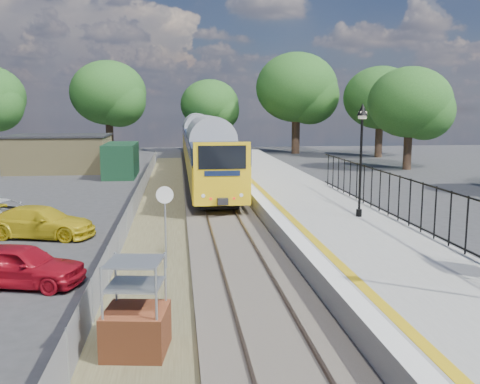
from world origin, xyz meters
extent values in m
plane|color=#2D2D30|center=(0.00, 0.00, 0.00)|extent=(120.00, 120.00, 0.00)
cube|color=#473F38|center=(0.00, 10.00, 0.10)|extent=(3.40, 80.00, 0.20)
cube|color=#4C472D|center=(-2.90, 8.00, 0.03)|extent=(2.60, 70.00, 0.06)
cube|color=brown|center=(-0.72, 10.00, 0.22)|extent=(0.07, 80.00, 0.14)
cube|color=brown|center=(0.72, 10.00, 0.22)|extent=(0.07, 80.00, 0.14)
cube|color=gray|center=(4.20, 8.00, 0.45)|extent=(5.00, 70.00, 0.90)
cube|color=silver|center=(1.95, 8.00, 0.91)|extent=(0.50, 70.00, 0.01)
cube|color=gold|center=(2.45, 8.00, 0.91)|extent=(0.30, 70.00, 0.01)
cylinder|color=black|center=(5.30, 6.00, 1.05)|extent=(0.24, 0.24, 0.30)
cylinder|color=black|center=(5.30, 6.00, 2.90)|extent=(0.10, 0.10, 3.70)
cube|color=black|center=(5.30, 6.00, 4.85)|extent=(0.08, 0.08, 0.30)
cube|color=beige|center=(5.30, 6.00, 5.02)|extent=(0.26, 0.26, 0.30)
cone|color=black|center=(5.30, 6.00, 5.25)|extent=(0.44, 0.44, 0.50)
cube|color=black|center=(6.55, 2.50, 2.65)|extent=(0.05, 26.00, 0.05)
cube|color=#8F8151|center=(-12.00, 32.00, 1.50)|extent=(8.00, 6.00, 3.00)
cube|color=black|center=(-12.00, 32.00, 3.05)|extent=(8.20, 6.20, 0.15)
cube|color=#13361E|center=(-6.50, 28.00, 1.30)|extent=(2.40, 6.00, 2.60)
cylinder|color=#332319|center=(-10.00, 50.00, 1.92)|extent=(0.88, 0.88, 3.85)
ellipsoid|color=#204D19|center=(-10.00, 50.00, 7.15)|extent=(8.80, 8.80, 7.48)
cylinder|color=#332319|center=(2.00, 52.00, 1.57)|extent=(0.72, 0.72, 3.15)
ellipsoid|color=#204D19|center=(2.00, 52.00, 5.85)|extent=(7.20, 7.20, 6.12)
cylinder|color=#332319|center=(12.00, 48.00, 2.10)|extent=(0.96, 0.96, 4.20)
ellipsoid|color=#204D19|center=(12.00, 48.00, 7.80)|extent=(9.60, 9.60, 8.16)
cylinder|color=#332319|center=(20.00, 42.00, 1.75)|extent=(0.80, 0.80, 3.50)
ellipsoid|color=#204D19|center=(20.00, 42.00, 6.50)|extent=(8.00, 8.00, 6.80)
cylinder|color=#332319|center=(18.00, 30.00, 1.57)|extent=(0.72, 0.72, 3.15)
ellipsoid|color=#204D19|center=(18.00, 30.00, 5.85)|extent=(7.20, 7.20, 6.12)
cube|color=gold|center=(0.00, 20.12, 1.69)|extent=(2.80, 20.00, 1.90)
cube|color=#0F1937|center=(0.00, 20.12, 2.99)|extent=(2.82, 20.00, 0.90)
cube|color=black|center=(0.00, 20.12, 2.99)|extent=(2.82, 18.00, 0.70)
cube|color=black|center=(0.00, 20.12, 0.51)|extent=(2.00, 18.00, 0.45)
cube|color=gold|center=(0.00, 40.72, 1.69)|extent=(2.80, 20.00, 1.90)
cube|color=#0F1937|center=(0.00, 40.72, 2.99)|extent=(2.82, 20.00, 0.90)
cube|color=black|center=(0.00, 40.72, 2.99)|extent=(2.82, 18.00, 0.70)
cube|color=black|center=(0.00, 40.72, 0.51)|extent=(2.00, 18.00, 0.45)
cube|color=black|center=(0.00, 9.91, 3.04)|extent=(2.24, 0.04, 1.10)
cube|color=brown|center=(-3.01, -3.72, 0.51)|extent=(1.49, 1.49, 1.01)
cylinder|color=#999EA3|center=(-2.50, 2.42, 1.26)|extent=(0.06, 0.06, 2.52)
cylinder|color=silver|center=(-2.50, 2.37, 2.52)|extent=(0.56, 0.04, 0.56)
imported|color=maroon|center=(-6.79, 1.26, 0.65)|extent=(4.07, 2.45, 1.30)
imported|color=gold|center=(-7.71, 7.58, 0.65)|extent=(4.76, 2.85, 1.29)
imported|color=silver|center=(-9.72, 8.86, 0.70)|extent=(5.52, 3.91, 1.40)
camera|label=1|loc=(-2.06, -14.82, 5.25)|focal=40.00mm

